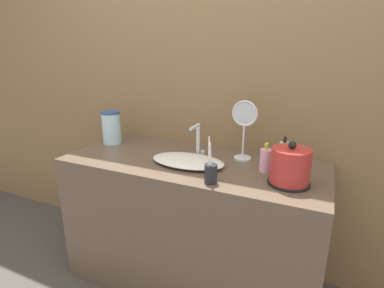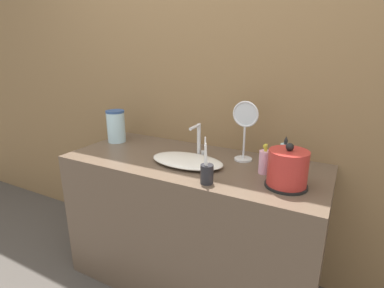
% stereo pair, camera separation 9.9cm
% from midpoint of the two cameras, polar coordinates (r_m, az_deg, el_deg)
% --- Properties ---
extents(wall_back, '(6.00, 0.04, 2.60)m').
position_cam_midpoint_polar(wall_back, '(1.92, 2.78, 13.70)').
color(wall_back, olive).
rests_on(wall_back, ground_plane).
extents(vanity_counter, '(1.49, 0.63, 0.82)m').
position_cam_midpoint_polar(vanity_counter, '(1.90, -1.50, -14.81)').
color(vanity_counter, brown).
rests_on(vanity_counter, ground_plane).
extents(sink_basin, '(0.42, 0.24, 0.04)m').
position_cam_midpoint_polar(sink_basin, '(1.66, -2.69, -3.18)').
color(sink_basin, silver).
rests_on(sink_basin, vanity_counter).
extents(faucet, '(0.06, 0.12, 0.20)m').
position_cam_midpoint_polar(faucet, '(1.75, -0.60, 0.88)').
color(faucet, silver).
rests_on(faucet, vanity_counter).
extents(electric_kettle, '(0.20, 0.20, 0.21)m').
position_cam_midpoint_polar(electric_kettle, '(1.45, 16.33, -4.39)').
color(electric_kettle, black).
rests_on(electric_kettle, vanity_counter).
extents(toothbrush_cup, '(0.06, 0.06, 0.23)m').
position_cam_midpoint_polar(toothbrush_cup, '(1.42, 1.59, -5.53)').
color(toothbrush_cup, '#232328').
rests_on(toothbrush_cup, vanity_counter).
extents(lotion_bottle, '(0.06, 0.06, 0.16)m').
position_cam_midpoint_polar(lotion_bottle, '(1.59, 12.13, -3.03)').
color(lotion_bottle, '#EAA8C6').
rests_on(lotion_bottle, vanity_counter).
extents(shampoo_bottle, '(0.05, 0.05, 0.17)m').
position_cam_midpoint_polar(shampoo_bottle, '(1.71, 15.51, -1.64)').
color(shampoo_bottle, silver).
rests_on(shampoo_bottle, vanity_counter).
extents(vanity_mirror, '(0.15, 0.10, 0.34)m').
position_cam_midpoint_polar(vanity_mirror, '(1.71, 8.27, 3.46)').
color(vanity_mirror, silver).
rests_on(vanity_mirror, vanity_counter).
extents(water_pitcher, '(0.12, 0.12, 0.22)m').
position_cam_midpoint_polar(water_pitcher, '(2.11, -16.39, 3.05)').
color(water_pitcher, '#B2DBEA').
rests_on(water_pitcher, vanity_counter).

